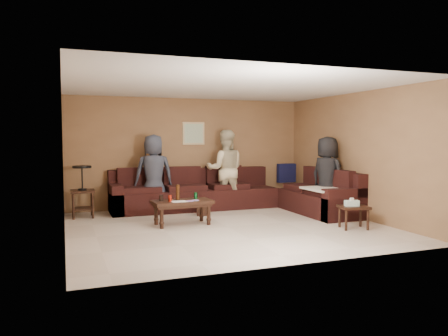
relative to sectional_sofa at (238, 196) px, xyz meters
name	(u,v)px	position (x,y,z in m)	size (l,w,h in m)	color
room	(227,134)	(-0.81, -1.52, 1.34)	(5.60, 5.50, 2.50)	beige
sectional_sofa	(238,196)	(0.00, 0.00, 0.00)	(4.65, 2.90, 0.97)	black
coffee_table	(182,204)	(-1.53, -1.06, 0.06)	(1.11, 0.59, 0.73)	black
end_table_left	(82,190)	(-3.21, 0.36, 0.22)	(0.46, 0.46, 1.04)	black
side_table_right	(353,209)	(1.20, -2.44, 0.03)	(0.57, 0.51, 0.55)	black
waste_bin	(203,208)	(-0.87, -0.23, -0.17)	(0.25, 0.25, 0.30)	black
wall_art	(194,133)	(-0.71, 0.96, 1.37)	(0.52, 0.04, 0.52)	tan
person_left	(154,174)	(-1.75, 0.45, 0.51)	(0.82, 0.53, 1.67)	#2D323F
person_middle	(225,169)	(-0.14, 0.39, 0.56)	(0.86, 0.67, 1.78)	#C2B590
person_right	(327,176)	(1.57, -1.07, 0.49)	(0.79, 0.52, 1.63)	black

